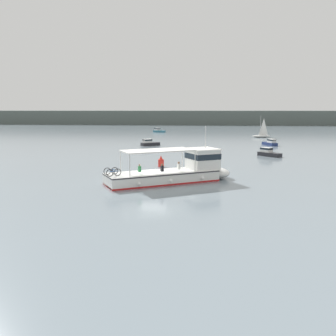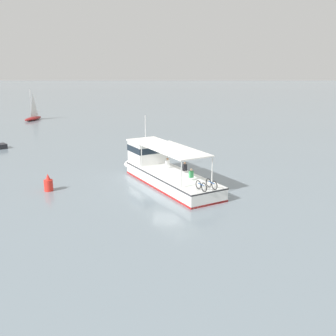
% 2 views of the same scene
% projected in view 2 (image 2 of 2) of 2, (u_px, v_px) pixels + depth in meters
% --- Properties ---
extents(ground_plane, '(400.00, 400.00, 0.00)m').
position_uv_depth(ground_plane, '(168.00, 189.00, 31.29)').
color(ground_plane, gray).
extents(ferry_main, '(12.54, 9.06, 5.32)m').
position_uv_depth(ferry_main, '(162.00, 170.00, 33.28)').
color(ferry_main, white).
rests_on(ferry_main, ground).
extents(sailboat_horizon_east, '(4.99, 2.44, 5.40)m').
position_uv_depth(sailboat_horizon_east, '(33.00, 117.00, 68.99)').
color(sailboat_horizon_east, maroon).
rests_on(sailboat_horizon_east, ground).
extents(channel_buoy, '(0.70, 0.70, 1.40)m').
position_uv_depth(channel_buoy, '(48.00, 184.00, 30.84)').
color(channel_buoy, red).
rests_on(channel_buoy, ground).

